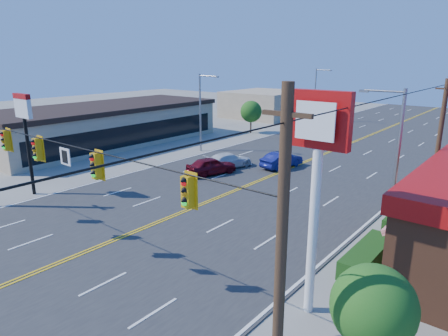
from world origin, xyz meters
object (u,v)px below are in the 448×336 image
Objects in this scene: pizza_hut_sign at (25,123)px; car_silver at (298,132)px; car_blue at (282,160)px; car_white at (229,161)px; signal_span at (51,164)px; kfc_pylon at (318,161)px; car_magenta at (211,166)px.

car_silver is at bearing 82.09° from pizza_hut_sign.
car_white is (-3.68, -2.99, -0.04)m from car_blue.
signal_span is 3.55× the size of pizza_hut_sign.
kfc_pylon is at bearing 152.21° from car_white.
car_magenta is at bearing 104.53° from signal_span.
pizza_hut_sign is 1.51× the size of car_white.
car_silver is (-2.44, 19.32, -0.09)m from car_magenta.
pizza_hut_sign reaches higher than car_magenta.
pizza_hut_sign is (-10.88, 4.00, 0.30)m from signal_span.
car_magenta is at bearing 60.27° from pizza_hut_sign.
pizza_hut_sign is 14.36m from car_magenta.
signal_span is at bearing 123.28° from car_magenta.
car_magenta is at bearing 109.36° from car_white.
signal_span is 5.66× the size of car_magenta.
car_silver is (4.33, 31.18, -4.54)m from pizza_hut_sign.
car_blue is at bearing -103.39° from car_magenta.
signal_span is 5.35× the size of car_white.
car_magenta reaches higher than car_blue.
kfc_pylon reaches higher than pizza_hut_sign.
kfc_pylon reaches higher than car_silver.
car_blue is (10.27, 17.43, -4.49)m from pizza_hut_sign.
car_blue is 4.74m from car_white.
signal_span is at bearing 102.20° from car_blue.
kfc_pylon is 36.24m from car_silver.
car_blue is at bearing 119.06° from car_silver.
car_white is at bearing -67.24° from car_magenta.
car_magenta reaches higher than car_silver.
car_blue is (3.50, 5.57, -0.03)m from car_magenta.
signal_span reaches higher than kfc_pylon.
car_blue is (-11.73, 17.43, -5.35)m from kfc_pylon.
car_white is (6.59, 14.44, -4.52)m from pizza_hut_sign.
car_magenta is 0.95× the size of car_white.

